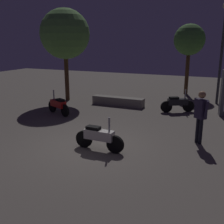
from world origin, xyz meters
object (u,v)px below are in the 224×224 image
motorcycle_black_parked_left (178,103)px  streetlamp_near (223,42)px  motorcycle_red_parked_right (58,105)px  person_rider_beside (201,112)px  motorcycle_white_foreground (99,137)px

motorcycle_black_parked_left → streetlamp_near: (1.66, 2.72, 2.88)m
motorcycle_black_parked_left → motorcycle_red_parked_right: bearing=177.7°
person_rider_beside → streetlamp_near: (0.25, 6.55, 2.24)m
motorcycle_white_foreground → person_rider_beside: 3.42m
motorcycle_white_foreground → streetlamp_near: bearing=71.4°
person_rider_beside → motorcycle_red_parked_right: bearing=122.6°
streetlamp_near → motorcycle_red_parked_right: bearing=-141.5°
person_rider_beside → streetlamp_near: streetlamp_near is taller
motorcycle_white_foreground → streetlamp_near: 9.41m
motorcycle_red_parked_right → person_rider_beside: 6.59m
motorcycle_white_foreground → motorcycle_black_parked_left: same height
streetlamp_near → person_rider_beside: bearing=-92.2°
motorcycle_white_foreground → motorcycle_black_parked_left: bearing=77.6°
motorcycle_white_foreground → streetlamp_near: size_ratio=0.32×
motorcycle_white_foreground → motorcycle_black_parked_left: (1.39, 5.71, 0.00)m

